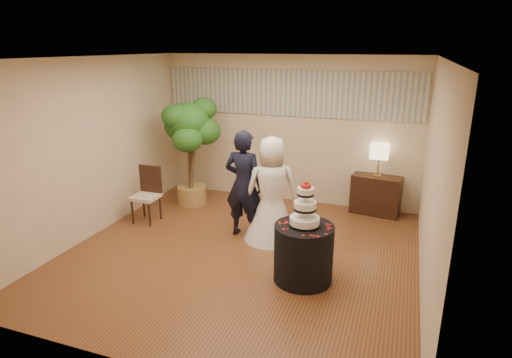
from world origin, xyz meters
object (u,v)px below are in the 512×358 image
at_px(console, 376,195).
at_px(ficus_tree, 190,152).
at_px(cake_table, 303,253).
at_px(table_lamp, 379,160).
at_px(groom, 244,184).
at_px(bride, 272,189).
at_px(wedding_cake, 305,204).
at_px(side_chair, 145,195).

height_order(console, ficus_tree, ficus_tree).
height_order(cake_table, table_lamp, table_lamp).
relative_size(groom, bride, 1.04).
bearing_deg(groom, table_lamp, -136.47).
height_order(wedding_cake, ficus_tree, ficus_tree).
bearing_deg(ficus_tree, bride, -26.89).
bearing_deg(console, cake_table, -95.97).
relative_size(cake_table, wedding_cake, 1.29).
height_order(groom, wedding_cake, groom).
distance_m(groom, console, 2.59).
relative_size(cake_table, console, 0.90).
bearing_deg(ficus_tree, table_lamp, 11.13).
bearing_deg(table_lamp, console, 0.00).
height_order(console, side_chair, side_chair).
xyz_separation_m(ficus_tree, side_chair, (-0.33, -1.05, -0.55)).
bearing_deg(side_chair, ficus_tree, 72.70).
xyz_separation_m(wedding_cake, side_chair, (-3.03, 0.99, -0.58)).
bearing_deg(bride, groom, -20.99).
bearing_deg(cake_table, groom, 139.72).
xyz_separation_m(bride, cake_table, (0.77, -1.06, -0.45)).
relative_size(console, table_lamp, 1.48).
bearing_deg(side_chair, bride, 2.02).
distance_m(bride, cake_table, 1.39).
bearing_deg(groom, console, -136.47).
bearing_deg(console, wedding_cake, -95.97).
xyz_separation_m(groom, ficus_tree, (-1.47, 1.00, 0.17)).
xyz_separation_m(groom, wedding_cake, (1.23, -1.04, 0.20)).
relative_size(ficus_tree, side_chair, 2.15).
height_order(table_lamp, ficus_tree, ficus_tree).
bearing_deg(groom, side_chair, 4.19).
xyz_separation_m(cake_table, table_lamp, (0.69, 2.71, 0.62)).
relative_size(cake_table, ficus_tree, 0.37).
xyz_separation_m(groom, bride, (0.45, 0.02, -0.04)).
bearing_deg(console, bride, -123.38).
distance_m(cake_table, table_lamp, 2.86).
distance_m(table_lamp, side_chair, 4.13).
height_order(cake_table, console, cake_table).
bearing_deg(cake_table, ficus_tree, 142.93).
distance_m(table_lamp, ficus_tree, 3.46).
distance_m(console, ficus_tree, 3.52).
height_order(groom, table_lamp, groom).
distance_m(wedding_cake, console, 2.88).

